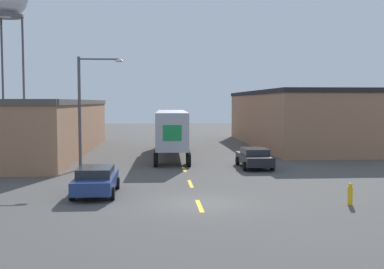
# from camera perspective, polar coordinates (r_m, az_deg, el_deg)

# --- Properties ---
(ground_plane) EXTENTS (160.00, 160.00, 0.00)m
(ground_plane) POSITION_cam_1_polar(r_m,az_deg,el_deg) (21.70, 0.80, -8.21)
(ground_plane) COLOR #4C4947
(road_centerline) EXTENTS (0.20, 13.98, 0.01)m
(road_centerline) POSITION_cam_1_polar(r_m,az_deg,el_deg) (26.86, -0.19, -5.85)
(road_centerline) COLOR gold
(road_centerline) RESTS_ON ground_plane
(warehouse_left) EXTENTS (11.27, 27.83, 4.72)m
(warehouse_left) POSITION_cam_1_polar(r_m,az_deg,el_deg) (44.98, -19.21, 0.90)
(warehouse_left) COLOR #9E7051
(warehouse_left) RESTS_ON ground_plane
(warehouse_right) EXTENTS (11.32, 26.34, 5.67)m
(warehouse_right) POSITION_cam_1_polar(r_m,az_deg,el_deg) (51.83, 13.07, 1.90)
(warehouse_right) COLOR #9E7051
(warehouse_right) RESTS_ON ground_plane
(semi_truck) EXTENTS (2.95, 15.84, 3.78)m
(semi_truck) POSITION_cam_1_polar(r_m,az_deg,el_deg) (40.53, -2.45, 0.72)
(semi_truck) COLOR #B21919
(semi_truck) RESTS_ON ground_plane
(parked_car_right_mid) EXTENTS (2.06, 4.61, 1.37)m
(parked_car_right_mid) POSITION_cam_1_polar(r_m,az_deg,el_deg) (33.41, 7.40, -2.70)
(parked_car_right_mid) COLOR black
(parked_car_right_mid) RESTS_ON ground_plane
(parked_car_left_near) EXTENTS (2.06, 4.61, 1.37)m
(parked_car_left_near) POSITION_cam_1_polar(r_m,az_deg,el_deg) (24.14, -11.32, -5.29)
(parked_car_left_near) COLOR navy
(parked_car_left_near) RESTS_ON ground_plane
(street_lamp) EXTENTS (3.03, 0.32, 7.54)m
(street_lamp) POSITION_cam_1_polar(r_m,az_deg,el_deg) (33.00, -12.52, 3.64)
(street_lamp) COLOR #4C4C51
(street_lamp) RESTS_ON ground_plane
(fire_hydrant) EXTENTS (0.22, 0.22, 0.98)m
(fire_hydrant) POSITION_cam_1_polar(r_m,az_deg,el_deg) (22.47, 18.24, -6.72)
(fire_hydrant) COLOR gold
(fire_hydrant) RESTS_ON ground_plane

